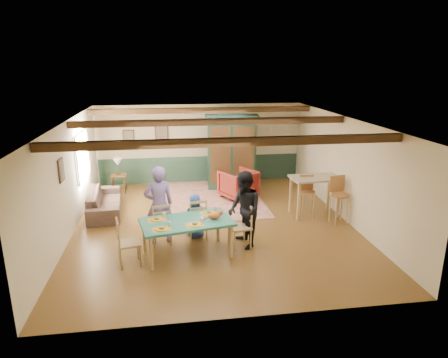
{
  "coord_description": "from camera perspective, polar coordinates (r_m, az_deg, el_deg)",
  "views": [
    {
      "loc": [
        -1.1,
        -9.57,
        4.03
      ],
      "look_at": [
        0.3,
        0.23,
        1.15
      ],
      "focal_mm": 32.0,
      "sensor_mm": 36.0,
      "label": 1
    }
  ],
  "objects": [
    {
      "name": "floor",
      "position": [
        10.44,
        -1.44,
        -6.48
      ],
      "size": [
        8.0,
        8.0,
        0.0
      ],
      "primitive_type": "plane",
      "color": "brown",
      "rests_on": "ground"
    },
    {
      "name": "wall_back",
      "position": [
        13.88,
        -3.43,
        5.06
      ],
      "size": [
        7.0,
        0.02,
        2.7
      ],
      "primitive_type": "cube",
      "color": "beige",
      "rests_on": "floor"
    },
    {
      "name": "wall_left",
      "position": [
        10.22,
        -21.37,
        -0.12
      ],
      "size": [
        0.02,
        8.0,
        2.7
      ],
      "primitive_type": "cube",
      "color": "beige",
      "rests_on": "floor"
    },
    {
      "name": "wall_right",
      "position": [
        10.95,
        17.01,
        1.34
      ],
      "size": [
        0.02,
        8.0,
        2.7
      ],
      "primitive_type": "cube",
      "color": "beige",
      "rests_on": "floor"
    },
    {
      "name": "ceiling",
      "position": [
        9.73,
        -1.56,
        8.36
      ],
      "size": [
        7.0,
        8.0,
        0.02
      ],
      "primitive_type": "cube",
      "color": "white",
      "rests_on": "wall_back"
    },
    {
      "name": "wainscot_back",
      "position": [
        14.06,
        -3.36,
        1.45
      ],
      "size": [
        6.95,
        0.03,
        0.9
      ],
      "primitive_type": "cube",
      "color": "#1F392B",
      "rests_on": "floor"
    },
    {
      "name": "ceiling_beam_front",
      "position": [
        7.49,
        0.49,
        5.3
      ],
      "size": [
        6.95,
        0.16,
        0.16
      ],
      "primitive_type": "cube",
      "color": "#33200E",
      "rests_on": "ceiling"
    },
    {
      "name": "ceiling_beam_mid",
      "position": [
        10.13,
        -1.82,
        8.16
      ],
      "size": [
        6.95,
        0.16,
        0.16
      ],
      "primitive_type": "cube",
      "color": "#33200E",
      "rests_on": "ceiling"
    },
    {
      "name": "ceiling_beam_back",
      "position": [
        12.7,
        -3.14,
        9.78
      ],
      "size": [
        6.95,
        0.16,
        0.16
      ],
      "primitive_type": "cube",
      "color": "#33200E",
      "rests_on": "ceiling"
    },
    {
      "name": "window_left",
      "position": [
        11.78,
        -19.55,
        3.13
      ],
      "size": [
        0.06,
        1.6,
        1.3
      ],
      "primitive_type": null,
      "color": "white",
      "rests_on": "wall_left"
    },
    {
      "name": "picture_left_wall",
      "position": [
        9.55,
        -22.21,
        1.19
      ],
      "size": [
        0.04,
        0.42,
        0.52
      ],
      "primitive_type": null,
      "color": "#7F745C",
      "rests_on": "wall_left"
    },
    {
      "name": "picture_back_a",
      "position": [
        13.73,
        -8.9,
        6.68
      ],
      "size": [
        0.45,
        0.04,
        0.55
      ],
      "primitive_type": null,
      "color": "#7F745C",
      "rests_on": "wall_back"
    },
    {
      "name": "picture_back_b",
      "position": [
        13.81,
        -13.46,
        5.86
      ],
      "size": [
        0.38,
        0.04,
        0.48
      ],
      "primitive_type": null,
      "color": "#7F745C",
      "rests_on": "wall_back"
    },
    {
      "name": "dining_table",
      "position": [
        8.73,
        -5.29,
        -8.42
      ],
      "size": [
        2.09,
        1.43,
        0.8
      ],
      "primitive_type": null,
      "rotation": [
        0.0,
        0.0,
        0.2
      ],
      "color": "#226C57",
      "rests_on": "floor"
    },
    {
      "name": "dining_chair_far_left",
      "position": [
        9.3,
        -9.07,
        -6.27
      ],
      "size": [
        0.53,
        0.55,
        1.01
      ],
      "primitive_type": null,
      "rotation": [
        0.0,
        0.0,
        3.35
      ],
      "color": "tan",
      "rests_on": "floor"
    },
    {
      "name": "dining_chair_far_right",
      "position": [
        9.47,
        -3.99,
        -5.66
      ],
      "size": [
        0.53,
        0.55,
        1.01
      ],
      "primitive_type": null,
      "rotation": [
        0.0,
        0.0,
        3.35
      ],
      "color": "tan",
      "rests_on": "floor"
    },
    {
      "name": "dining_chair_end_left",
      "position": [
        8.5,
        -13.41,
        -8.74
      ],
      "size": [
        0.55,
        0.53,
        1.01
      ],
      "primitive_type": null,
      "rotation": [
        0.0,
        0.0,
        1.77
      ],
      "color": "tan",
      "rests_on": "floor"
    },
    {
      "name": "dining_chair_end_right",
      "position": [
        9.04,
        2.27,
        -6.73
      ],
      "size": [
        0.55,
        0.53,
        1.01
      ],
      "primitive_type": null,
      "rotation": [
        0.0,
        0.0,
        -1.37
      ],
      "color": "tan",
      "rests_on": "floor"
    },
    {
      "name": "person_man",
      "position": [
        9.23,
        -9.29,
        -3.7
      ],
      "size": [
        0.75,
        0.57,
        1.84
      ],
      "primitive_type": "imported",
      "rotation": [
        0.0,
        0.0,
        3.35
      ],
      "color": "#725A9A",
      "rests_on": "floor"
    },
    {
      "name": "person_woman",
      "position": [
        8.94,
        2.93,
        -4.44
      ],
      "size": [
        0.82,
        0.97,
        1.76
      ],
      "primitive_type": "imported",
      "rotation": [
        0.0,
        0.0,
        -1.37
      ],
      "color": "black",
      "rests_on": "floor"
    },
    {
      "name": "person_child",
      "position": [
        9.54,
        -4.13,
        -5.32
      ],
      "size": [
        0.58,
        0.44,
        1.07
      ],
      "primitive_type": "imported",
      "rotation": [
        0.0,
        0.0,
        3.35
      ],
      "color": "#264498",
      "rests_on": "floor"
    },
    {
      "name": "cat",
      "position": [
        8.59,
        -1.4,
        -5.18
      ],
      "size": [
        0.41,
        0.22,
        0.19
      ],
      "primitive_type": null,
      "rotation": [
        0.0,
        0.0,
        0.2
      ],
      "color": "orange",
      "rests_on": "dining_table"
    },
    {
      "name": "place_setting_near_left",
      "position": [
        8.2,
        -8.89,
        -6.78
      ],
      "size": [
        0.48,
        0.4,
        0.11
      ],
      "primitive_type": null,
      "rotation": [
        0.0,
        0.0,
        0.2
      ],
      "color": "gold",
      "rests_on": "dining_table"
    },
    {
      "name": "place_setting_near_center",
      "position": [
        8.34,
        -4.19,
        -6.21
      ],
      "size": [
        0.48,
        0.4,
        0.11
      ],
      "primitive_type": null,
      "rotation": [
        0.0,
        0.0,
        0.2
      ],
      "color": "gold",
      "rests_on": "dining_table"
    },
    {
      "name": "place_setting_far_left",
      "position": [
        8.68,
        -9.58,
        -5.47
      ],
      "size": [
        0.48,
        0.4,
        0.11
      ],
      "primitive_type": null,
      "rotation": [
        0.0,
        0.0,
        0.2
      ],
      "color": "gold",
      "rests_on": "dining_table"
    },
    {
      "name": "place_setting_far_right",
      "position": [
        8.94,
        -2.16,
        -4.6
      ],
      "size": [
        0.48,
        0.4,
        0.11
      ],
      "primitive_type": null,
      "rotation": [
        0.0,
        0.0,
        0.2
      ],
      "color": "gold",
      "rests_on": "dining_table"
    },
    {
      "name": "area_rug",
      "position": [
        12.37,
        -2.43,
        -2.78
      ],
      "size": [
        3.33,
        3.93,
        0.01
      ],
      "primitive_type": "cube",
      "rotation": [
        0.0,
        0.0,
        0.02
      ],
      "color": "beige",
      "rests_on": "floor"
    },
    {
      "name": "armoire",
      "position": [
        13.16,
        1.07,
        3.87
      ],
      "size": [
        1.77,
        0.84,
        2.43
      ],
      "primitive_type": "cube",
      "rotation": [
        0.0,
        0.0,
        -0.09
      ],
      "color": "#132F24",
      "rests_on": "floor"
    },
    {
      "name": "armchair",
      "position": [
        12.29,
        2.06,
        -0.74
      ],
      "size": [
        1.31,
        1.32,
        0.89
      ],
      "primitive_type": "imported",
      "rotation": [
        0.0,
        0.0,
        -2.63
      ],
      "color": "#531210",
      "rests_on": "floor"
    },
    {
      "name": "sofa",
      "position": [
        11.62,
        -16.72,
        -3.12
      ],
      "size": [
        1.05,
        2.25,
        0.64
      ],
      "primitive_type": "imported",
      "rotation": [
        0.0,
        0.0,
        1.66
      ],
      "color": "#44332A",
      "rests_on": "floor"
    },
    {
      "name": "end_table",
      "position": [
        13.33,
        -14.75,
        -0.6
      ],
      "size": [
        0.5,
        0.5,
        0.59
      ],
      "primitive_type": null,
      "rotation": [
        0.0,
        0.0,
        0.05
      ],
      "color": "#33200E",
      "rests_on": "floor"
    },
    {
      "name": "table_lamp",
      "position": [
        13.19,
        -14.92,
        1.73
      ],
      "size": [
        0.31,
        0.31,
        0.54
      ],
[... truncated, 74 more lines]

